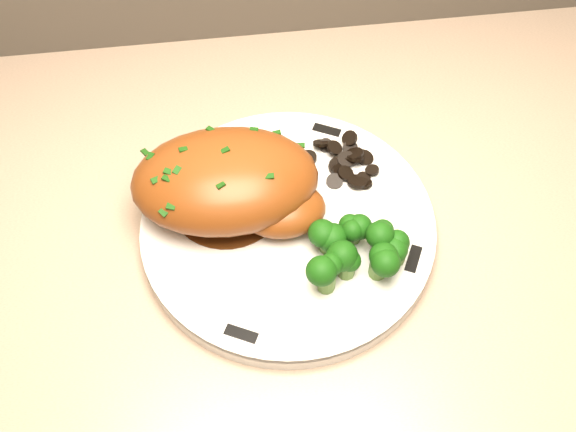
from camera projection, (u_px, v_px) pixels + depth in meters
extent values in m
cube|color=tan|center=(523.00, 288.00, 0.58)|extent=(2.05, 0.68, 0.03)
cylinder|color=silver|center=(288.00, 228.00, 0.59)|extent=(0.30, 0.30, 0.02)
cube|color=black|center=(327.00, 130.00, 0.64)|extent=(0.03, 0.02, 0.00)
cube|color=black|center=(171.00, 188.00, 0.60)|extent=(0.02, 0.03, 0.00)
cube|color=black|center=(241.00, 334.00, 0.53)|extent=(0.03, 0.02, 0.00)
cube|color=black|center=(413.00, 259.00, 0.56)|extent=(0.02, 0.03, 0.00)
cylinder|color=#3F1F0B|center=(228.00, 202.00, 0.59)|extent=(0.09, 0.09, 0.00)
ellipsoid|color=brown|center=(225.00, 180.00, 0.57)|extent=(0.15, 0.10, 0.06)
ellipsoid|color=brown|center=(282.00, 209.00, 0.57)|extent=(0.07, 0.05, 0.03)
cube|color=#133B0C|center=(164.00, 162.00, 0.55)|extent=(0.01, 0.00, 0.00)
cube|color=#133B0C|center=(187.00, 157.00, 0.55)|extent=(0.01, 0.00, 0.00)
cube|color=#133B0C|center=(210.00, 154.00, 0.55)|extent=(0.01, 0.00, 0.00)
cube|color=#133B0C|center=(234.00, 152.00, 0.55)|extent=(0.01, 0.00, 0.00)
cube|color=#133B0C|center=(257.00, 151.00, 0.55)|extent=(0.01, 0.00, 0.00)
cube|color=#133B0C|center=(280.00, 153.00, 0.55)|extent=(0.01, 0.00, 0.00)
cylinder|color=black|center=(360.00, 164.00, 0.61)|extent=(0.01, 0.01, 0.01)
cylinder|color=black|center=(358.00, 158.00, 0.61)|extent=(0.01, 0.01, 0.00)
cylinder|color=black|center=(354.00, 153.00, 0.61)|extent=(0.02, 0.02, 0.01)
cylinder|color=black|center=(348.00, 153.00, 0.62)|extent=(0.02, 0.02, 0.01)
cylinder|color=black|center=(341.00, 150.00, 0.62)|extent=(0.02, 0.02, 0.01)
cylinder|color=black|center=(333.00, 148.00, 0.62)|extent=(0.01, 0.01, 0.01)
cylinder|color=black|center=(325.00, 152.00, 0.62)|extent=(0.02, 0.01, 0.01)
cylinder|color=black|center=(317.00, 152.00, 0.62)|extent=(0.02, 0.02, 0.00)
cylinder|color=black|center=(311.00, 154.00, 0.61)|extent=(0.02, 0.02, 0.01)
cylinder|color=black|center=(306.00, 161.00, 0.62)|extent=(0.02, 0.02, 0.01)
cylinder|color=black|center=(304.00, 163.00, 0.61)|extent=(0.02, 0.02, 0.01)
cylinder|color=black|center=(303.00, 166.00, 0.61)|extent=(0.02, 0.02, 0.01)
cylinder|color=black|center=(305.00, 173.00, 0.61)|extent=(0.02, 0.02, 0.01)
cylinder|color=black|center=(309.00, 175.00, 0.60)|extent=(0.02, 0.02, 0.01)
cylinder|color=black|center=(315.00, 176.00, 0.60)|extent=(0.02, 0.02, 0.01)
cylinder|color=black|center=(323.00, 182.00, 0.60)|extent=(0.02, 0.02, 0.01)
cylinder|color=black|center=(331.00, 180.00, 0.60)|extent=(0.02, 0.02, 0.01)
cylinder|color=black|center=(339.00, 178.00, 0.60)|extent=(0.02, 0.02, 0.01)
cylinder|color=black|center=(346.00, 179.00, 0.60)|extent=(0.02, 0.02, 0.01)
cylinder|color=black|center=(353.00, 174.00, 0.60)|extent=(0.03, 0.02, 0.01)
cylinder|color=black|center=(358.00, 169.00, 0.61)|extent=(0.02, 0.03, 0.01)
cylinder|color=black|center=(360.00, 168.00, 0.61)|extent=(0.02, 0.02, 0.01)
cylinder|color=#527732|center=(328.00, 243.00, 0.56)|extent=(0.01, 0.01, 0.02)
sphere|color=black|center=(329.00, 234.00, 0.55)|extent=(0.02, 0.02, 0.02)
cylinder|color=#527732|center=(353.00, 233.00, 0.57)|extent=(0.01, 0.01, 0.02)
sphere|color=black|center=(354.00, 224.00, 0.56)|extent=(0.02, 0.02, 0.02)
cylinder|color=#527732|center=(381.00, 241.00, 0.56)|extent=(0.01, 0.01, 0.02)
sphere|color=black|center=(382.00, 232.00, 0.55)|extent=(0.02, 0.02, 0.02)
cylinder|color=#527732|center=(346.00, 268.00, 0.55)|extent=(0.01, 0.01, 0.02)
sphere|color=black|center=(348.00, 259.00, 0.54)|extent=(0.02, 0.02, 0.02)
cylinder|color=#527732|center=(378.00, 268.00, 0.55)|extent=(0.01, 0.01, 0.02)
sphere|color=black|center=(380.00, 260.00, 0.54)|extent=(0.02, 0.02, 0.02)
cylinder|color=#527732|center=(397.00, 254.00, 0.55)|extent=(0.01, 0.01, 0.02)
sphere|color=black|center=(399.00, 246.00, 0.54)|extent=(0.02, 0.02, 0.02)
cylinder|color=#527732|center=(326.00, 282.00, 0.54)|extent=(0.01, 0.01, 0.02)
sphere|color=black|center=(327.00, 274.00, 0.53)|extent=(0.02, 0.02, 0.02)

